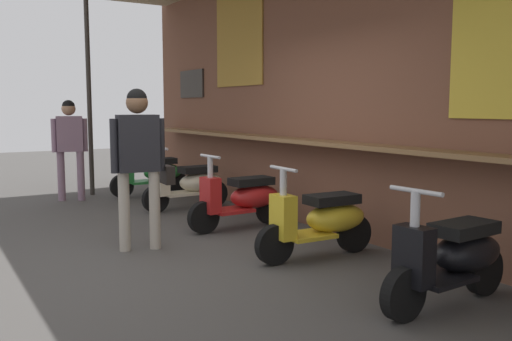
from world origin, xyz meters
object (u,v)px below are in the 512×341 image
scooter_cream (191,184)px  scooter_yellow (323,220)px  shopper_with_handbag (140,152)px  scooter_green (154,173)px  scooter_black (454,257)px  shopper_browsing (70,139)px  scooter_red (244,198)px

scooter_cream → scooter_yellow: size_ratio=1.00×
shopper_with_handbag → scooter_cream: bearing=-32.4°
scooter_cream → shopper_with_handbag: size_ratio=0.80×
scooter_green → scooter_cream: size_ratio=1.00×
scooter_black → scooter_yellow: bearing=-93.3°
scooter_green → scooter_black: size_ratio=1.00×
scooter_cream → scooter_yellow: (3.21, -0.00, 0.00)m
scooter_green → shopper_browsing: size_ratio=0.84×
scooter_cream → scooter_red: 1.59m
scooter_red → scooter_black: 3.26m
scooter_black → shopper_with_handbag: bearing=-66.2°
scooter_green → scooter_cream: (1.55, -0.00, 0.00)m
scooter_cream → shopper_browsing: 2.31m
scooter_black → scooter_green: bearing=-93.3°
scooter_cream → scooter_yellow: bearing=88.5°
scooter_red → shopper_browsing: 3.66m
scooter_yellow → scooter_red: bearing=-87.9°
scooter_red → shopper_with_handbag: bearing=11.1°
shopper_with_handbag → scooter_red: bearing=-71.8°
scooter_black → shopper_browsing: bearing=-81.5°
scooter_black → shopper_browsing: (-6.58, -1.38, 0.64)m
scooter_cream → scooter_green: bearing=-91.5°
scooter_red → shopper_browsing: shopper_browsing is taller
scooter_green → scooter_black: bearing=90.8°
scooter_red → scooter_black: bearing=88.2°
scooter_green → scooter_black: 6.40m
scooter_yellow → scooter_black: 1.64m
scooter_green → scooter_red: size_ratio=1.00×
scooter_red → shopper_with_handbag: (0.34, -1.49, 0.69)m
scooter_cream → scooter_black: 4.85m
scooter_red → shopper_with_handbag: size_ratio=0.80×
scooter_yellow → shopper_with_handbag: 2.08m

